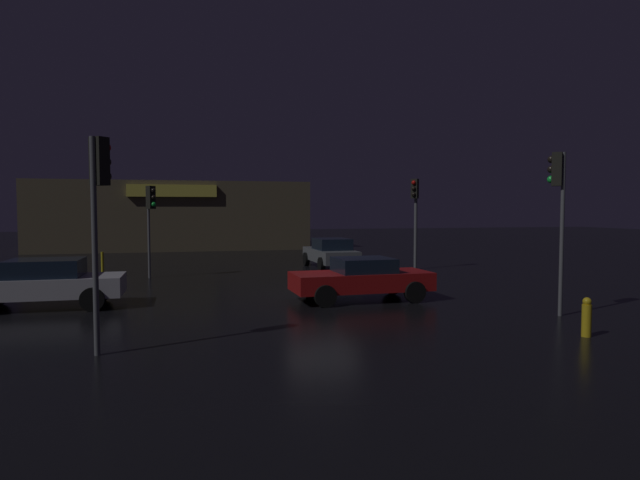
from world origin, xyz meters
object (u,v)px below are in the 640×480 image
(traffic_signal_cross_left, at_px, (151,208))
(car_near, at_px, (362,278))
(traffic_signal_main, at_px, (99,192))
(traffic_signal_opposite, at_px, (415,207))
(traffic_signal_cross_right, at_px, (558,193))
(fire_hydrant, at_px, (587,317))
(store_building, at_px, (174,215))
(car_far, at_px, (44,283))
(car_crossing, at_px, (331,253))

(traffic_signal_cross_left, height_order, car_near, traffic_signal_cross_left)
(traffic_signal_main, height_order, traffic_signal_cross_left, traffic_signal_main)
(traffic_signal_opposite, xyz_separation_m, traffic_signal_cross_right, (-0.88, -11.64, 0.35))
(traffic_signal_cross_right, relative_size, fire_hydrant, 4.91)
(store_building, distance_m, traffic_signal_cross_left, 18.98)
(store_building, relative_size, traffic_signal_main, 4.40)
(traffic_signal_opposite, relative_size, car_near, 0.98)
(traffic_signal_main, distance_m, traffic_signal_cross_left, 12.56)
(store_building, xyz_separation_m, fire_hydrant, (9.90, -32.60, -2.02))
(traffic_signal_main, height_order, car_near, traffic_signal_main)
(traffic_signal_main, bearing_deg, car_far, 112.44)
(traffic_signal_cross_left, relative_size, traffic_signal_cross_right, 0.87)
(traffic_signal_cross_left, distance_m, car_crossing, 9.00)
(car_near, relative_size, car_far, 1.00)
(car_near, xyz_separation_m, car_far, (-9.67, 0.99, 0.04))
(traffic_signal_opposite, distance_m, traffic_signal_cross_right, 11.68)
(car_near, relative_size, car_crossing, 1.01)
(store_building, distance_m, car_crossing, 18.81)
(traffic_signal_cross_left, xyz_separation_m, fire_hydrant, (10.48, -13.63, -2.55))
(traffic_signal_cross_left, xyz_separation_m, traffic_signal_cross_right, (11.44, -11.26, 0.41))
(store_building, xyz_separation_m, traffic_signal_cross_right, (10.87, -30.22, 0.94))
(fire_hydrant, bearing_deg, store_building, 106.90)
(traffic_signal_opposite, bearing_deg, car_near, -123.86)
(store_building, height_order, traffic_signal_main, store_building)
(traffic_signal_main, xyz_separation_m, traffic_signal_cross_right, (11.68, 1.30, 0.11))
(store_building, bearing_deg, traffic_signal_cross_right, -70.22)
(store_building, relative_size, car_near, 4.28)
(traffic_signal_cross_left, bearing_deg, car_crossing, 13.14)
(traffic_signal_main, bearing_deg, traffic_signal_cross_left, 88.92)
(fire_hydrant, bearing_deg, car_near, 120.06)
(traffic_signal_cross_left, height_order, car_crossing, traffic_signal_cross_left)
(traffic_signal_main, height_order, traffic_signal_cross_right, traffic_signal_cross_right)
(store_building, distance_m, traffic_signal_main, 31.54)
(car_far, distance_m, car_crossing, 14.10)
(store_building, xyz_separation_m, car_far, (-3.28, -25.56, -1.71))
(store_building, xyz_separation_m, traffic_signal_cross_left, (-0.57, -18.96, 0.53))
(car_crossing, bearing_deg, fire_hydrant, -82.74)
(car_crossing, distance_m, fire_hydrant, 15.75)
(traffic_signal_opposite, bearing_deg, store_building, 122.31)
(car_crossing, relative_size, fire_hydrant, 4.89)
(traffic_signal_main, distance_m, traffic_signal_opposite, 18.04)
(traffic_signal_cross_left, bearing_deg, traffic_signal_cross_right, -44.52)
(traffic_signal_opposite, relative_size, traffic_signal_cross_right, 0.98)
(car_far, xyz_separation_m, fire_hydrant, (13.18, -7.04, -0.31))
(traffic_signal_main, bearing_deg, car_near, 34.60)
(traffic_signal_cross_right, bearing_deg, traffic_signal_opposite, 85.70)
(traffic_signal_cross_left, bearing_deg, car_far, -112.28)
(traffic_signal_main, xyz_separation_m, car_crossing, (8.73, 14.54, -2.54))
(fire_hydrant, bearing_deg, traffic_signal_cross_right, 67.86)
(store_building, bearing_deg, traffic_signal_opposite, -57.69)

